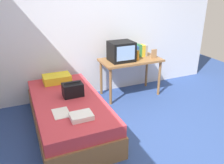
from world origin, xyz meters
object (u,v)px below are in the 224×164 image
Objects in this scene: desk at (131,64)px; water_bottle at (137,55)px; handbag at (73,90)px; magazine at (61,113)px; book_row at (141,50)px; remote_dark at (91,114)px; bed at (69,114)px; pillow at (57,78)px; tv at (121,51)px; picture_frame at (154,54)px; folded_towel at (81,116)px.

desk is 6.39× the size of water_bottle.
handbag reaches higher than magazine.
remote_dark is at bearing -137.72° from book_row.
magazine is (-1.58, -1.07, -0.15)m from desk.
magazine is (-0.18, -0.37, 0.25)m from bed.
pillow reaches higher than magazine.
magazine is at bearing -145.86° from desk.
tv is at bearing 37.61° from magazine.
book_row reaches higher than magazine.
picture_frame is (0.44, -0.12, 0.18)m from desk.
pillow is at bearing 100.32° from handbag.
tv is at bearing 171.04° from picture_frame.
handbag reaches higher than bed.
bed is 2.01m from picture_frame.
desk is 1.44m from handbag.
water_bottle reaches higher than remote_dark.
bed is at bearing -150.25° from tv.
book_row is 1.59× the size of remote_dark.
magazine is (-2.01, -0.95, -0.33)m from picture_frame.
remote_dark is at bearing -73.02° from bed.
handbag is at bearing 38.12° from bed.
pillow is at bearing 175.40° from water_bottle.
remote_dark is at bearing -83.80° from handbag.
picture_frame is 2.17m from folded_towel.
desk is 0.49m from picture_frame.
bed is 1.71m from water_bottle.
picture_frame is 2.04m from remote_dark.
tv is 0.32m from water_bottle.
water_bottle is 0.65× the size of folded_towel.
water_bottle reaches higher than pillow.
magazine is (-0.28, -0.45, -0.10)m from handbag.
book_row is (0.49, 0.14, -0.07)m from tv.
handbag is (-1.74, -0.50, -0.24)m from picture_frame.
bed is at bearing -162.56° from picture_frame.
desk reaches higher than pillow.
water_bottle is 1.91m from folded_towel.
pillow is (-0.02, 0.72, 0.31)m from bed.
tv reaches higher than folded_towel.
picture_frame is at bearing 17.44° from bed.
water_bottle is 0.61× the size of handbag.
magazine is at bearing -115.38° from bed.
folded_towel is at bearing -146.95° from picture_frame.
water_bottle is at bearing -46.63° from desk.
magazine is (-1.86, -1.19, -0.36)m from book_row.
picture_frame reaches higher than folded_towel.
handbag is at bearing -164.00° from picture_frame.
handbag is 0.65m from remote_dark.
bed is 6.90× the size of magazine.
remote_dark is (-1.67, -1.14, -0.33)m from picture_frame.
remote_dark is at bearing -129.43° from tv.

